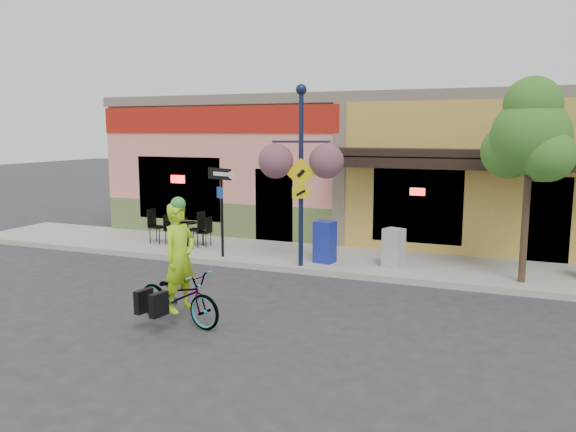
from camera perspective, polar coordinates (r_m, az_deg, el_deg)
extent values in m
plane|color=#2D2D30|center=(12.78, 5.00, -6.88)|extent=(90.00, 90.00, 0.00)
cube|color=#9E9B93|center=(14.63, 7.28, -4.62)|extent=(24.00, 3.00, 0.15)
cube|color=#A8A59E|center=(13.27, 5.69, -5.97)|extent=(24.00, 0.12, 0.15)
imported|color=maroon|center=(10.28, -11.06, -8.05)|extent=(1.95, 1.00, 0.98)
imported|color=#ACE918|center=(10.13, -10.90, -5.52)|extent=(0.59, 0.78, 1.93)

